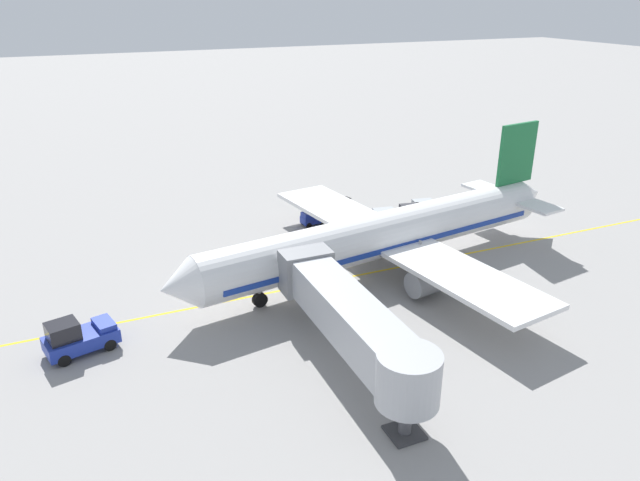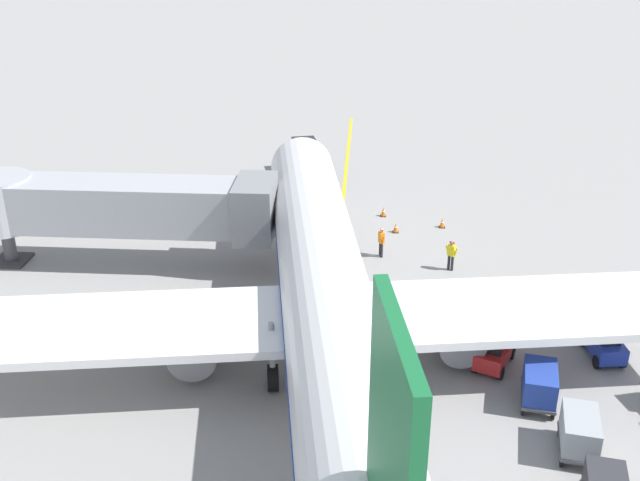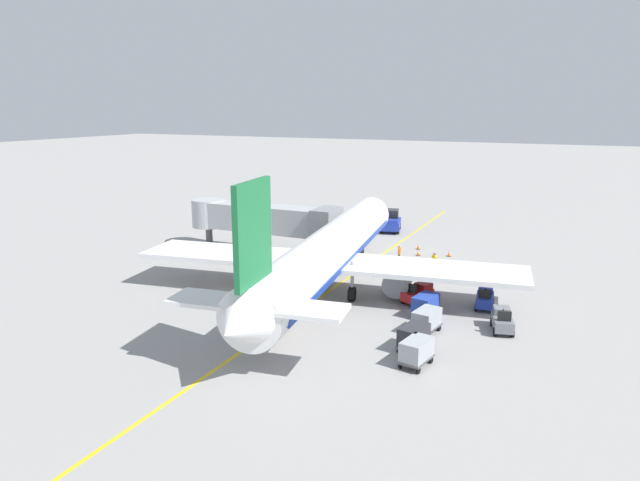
# 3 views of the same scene
# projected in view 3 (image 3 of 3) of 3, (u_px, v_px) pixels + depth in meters

# --- Properties ---
(ground_plane) EXTENTS (400.00, 400.00, 0.00)m
(ground_plane) POSITION_uv_depth(u_px,v_px,m) (326.00, 293.00, 45.26)
(ground_plane) COLOR gray
(gate_lead_in_line) EXTENTS (0.24, 80.00, 0.01)m
(gate_lead_in_line) POSITION_uv_depth(u_px,v_px,m) (326.00, 293.00, 45.26)
(gate_lead_in_line) COLOR gold
(gate_lead_in_line) RESTS_ON ground
(parked_airliner) EXTENTS (30.44, 37.29, 10.63)m
(parked_airliner) POSITION_uv_depth(u_px,v_px,m) (329.00, 252.00, 45.04)
(parked_airliner) COLOR white
(parked_airliner) RESTS_ON ground
(jet_bridge) EXTENTS (16.24, 3.50, 4.98)m
(jet_bridge) POSITION_uv_depth(u_px,v_px,m) (262.00, 218.00, 57.28)
(jet_bridge) COLOR #A8AAAF
(jet_bridge) RESTS_ON ground
(pushback_tractor) EXTENTS (3.21, 4.81, 2.40)m
(pushback_tractor) POSITION_uv_depth(u_px,v_px,m) (391.00, 222.00, 67.65)
(pushback_tractor) COLOR #1E339E
(pushback_tractor) RESTS_ON ground
(baggage_tug_lead) EXTENTS (1.84, 2.73, 1.62)m
(baggage_tug_lead) POSITION_uv_depth(u_px,v_px,m) (502.00, 321.00, 37.57)
(baggage_tug_lead) COLOR slate
(baggage_tug_lead) RESTS_ON ground
(baggage_tug_trailing) EXTENTS (1.55, 2.63, 1.62)m
(baggage_tug_trailing) POSITION_uv_depth(u_px,v_px,m) (485.00, 298.00, 41.90)
(baggage_tug_trailing) COLOR #1E339E
(baggage_tug_trailing) RESTS_ON ground
(baggage_tug_spare) EXTENTS (2.12, 2.77, 1.62)m
(baggage_tug_spare) POSITION_uv_depth(u_px,v_px,m) (418.00, 294.00, 42.96)
(baggage_tug_spare) COLOR #B21E1E
(baggage_tug_spare) RESTS_ON ground
(baggage_cart_front) EXTENTS (1.67, 2.98, 1.58)m
(baggage_cart_front) POSITION_uv_depth(u_px,v_px,m) (426.00, 304.00, 40.00)
(baggage_cart_front) COLOR #4C4C51
(baggage_cart_front) RESTS_ON ground
(baggage_cart_second_in_train) EXTENTS (1.67, 2.98, 1.58)m
(baggage_cart_second_in_train) POSITION_uv_depth(u_px,v_px,m) (427.00, 319.00, 37.18)
(baggage_cart_second_in_train) COLOR #4C4C51
(baggage_cart_second_in_train) RESTS_ON ground
(baggage_cart_third_in_train) EXTENTS (1.67, 2.98, 1.58)m
(baggage_cart_third_in_train) POSITION_uv_depth(u_px,v_px,m) (414.00, 336.00, 34.45)
(baggage_cart_third_in_train) COLOR #4C4C51
(baggage_cart_third_in_train) RESTS_ON ground
(baggage_cart_tail_end) EXTENTS (1.67, 2.98, 1.58)m
(baggage_cart_tail_end) POSITION_uv_depth(u_px,v_px,m) (416.00, 350.00, 32.45)
(baggage_cart_tail_end) COLOR #4C4C51
(baggage_cart_tail_end) RESTS_ON ground
(ground_crew_wing_walker) EXTENTS (0.36, 0.70, 1.69)m
(ground_crew_wing_walker) POSITION_uv_depth(u_px,v_px,m) (399.00, 253.00, 53.91)
(ground_crew_wing_walker) COLOR #232328
(ground_crew_wing_walker) RESTS_ON ground
(ground_crew_loader) EXTENTS (0.66, 0.47, 1.69)m
(ground_crew_loader) POSITION_uv_depth(u_px,v_px,m) (434.00, 261.00, 51.13)
(ground_crew_loader) COLOR #232328
(ground_crew_loader) RESTS_ON ground
(safety_cone_nose_left) EXTENTS (0.36, 0.36, 0.59)m
(safety_cone_nose_left) POSITION_uv_depth(u_px,v_px,m) (418.00, 253.00, 56.67)
(safety_cone_nose_left) COLOR black
(safety_cone_nose_left) RESTS_ON ground
(safety_cone_nose_right) EXTENTS (0.36, 0.36, 0.59)m
(safety_cone_nose_right) POSITION_uv_depth(u_px,v_px,m) (449.00, 254.00, 56.30)
(safety_cone_nose_right) COLOR black
(safety_cone_nose_right) RESTS_ON ground
(safety_cone_wing_tip) EXTENTS (0.36, 0.36, 0.59)m
(safety_cone_wing_tip) POSITION_uv_depth(u_px,v_px,m) (418.00, 246.00, 59.12)
(safety_cone_wing_tip) COLOR black
(safety_cone_wing_tip) RESTS_ON ground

